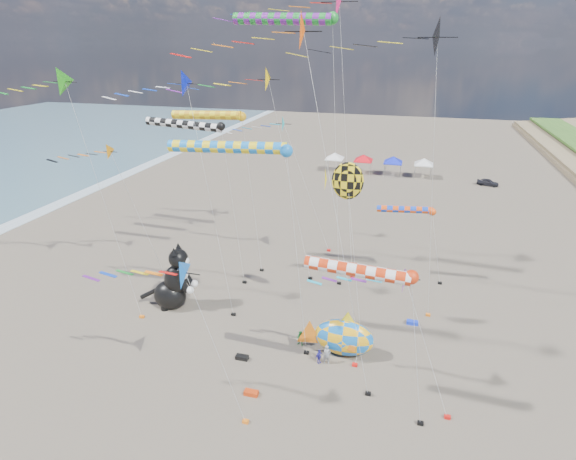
# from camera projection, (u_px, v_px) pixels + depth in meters

# --- Properties ---
(ground) EXTENTS (260.00, 260.00, 0.00)m
(ground) POSITION_uv_depth(u_px,v_px,m) (245.00, 459.00, 24.32)
(ground) COLOR brown
(ground) RESTS_ON ground
(delta_kite_0) EXTENTS (11.14, 2.13, 22.54)m
(delta_kite_0) POSITION_uv_depth(u_px,v_px,m) (295.00, 36.00, 21.89)
(delta_kite_0) COLOR #FF550C
(delta_kite_0) RESTS_ON ground
(delta_kite_1) EXTENTS (8.05, 1.90, 9.34)m
(delta_kite_1) POSITION_uv_depth(u_px,v_px,m) (406.00, 294.00, 24.68)
(delta_kite_1) COLOR #74228D
(delta_kite_1) RESTS_ON ground
(delta_kite_2) EXTENTS (9.52, 2.09, 19.31)m
(delta_kite_2) POSITION_uv_depth(u_px,v_px,m) (172.00, 88.00, 31.22)
(delta_kite_2) COLOR #0817B5
(delta_kite_2) RESTS_ON ground
(delta_kite_3) EXTENTS (11.31, 2.16, 19.55)m
(delta_kite_3) POSITION_uv_depth(u_px,v_px,m) (46.00, 85.00, 31.14)
(delta_kite_3) COLOR #249818
(delta_kite_3) RESTS_ON ground
(delta_kite_4) EXTENTS (12.45, 2.85, 22.73)m
(delta_kite_4) POSITION_uv_depth(u_px,v_px,m) (416.00, 40.00, 29.82)
(delta_kite_4) COLOR black
(delta_kite_4) RESTS_ON ground
(delta_kite_5) EXTENTS (13.73, 2.23, 19.20)m
(delta_kite_5) POSITION_uv_depth(u_px,v_px,m) (247.00, 83.00, 37.55)
(delta_kite_5) COLOR yellow
(delta_kite_5) RESTS_ON ground
(delta_kite_6) EXTENTS (9.66, 1.50, 13.34)m
(delta_kite_6) POSITION_uv_depth(u_px,v_px,m) (103.00, 154.00, 38.36)
(delta_kite_6) COLOR orange
(delta_kite_6) RESTS_ON ground
(delta_kite_7) EXTENTS (9.27, 1.92, 10.59)m
(delta_kite_7) POSITION_uv_depth(u_px,v_px,m) (171.00, 276.00, 24.08)
(delta_kite_7) COLOR blue
(delta_kite_7) RESTS_ON ground
(delta_kite_8) EXTENTS (13.03, 3.28, 25.63)m
(delta_kite_8) POSITION_uv_depth(u_px,v_px,m) (331.00, 2.00, 34.84)
(delta_kite_8) COLOR #F41D6B
(delta_kite_8) RESTS_ON ground
(delta_kite_9) EXTENTS (10.88, 1.84, 14.17)m
(delta_kite_9) POSITION_uv_depth(u_px,v_px,m) (280.00, 129.00, 45.12)
(delta_kite_9) COLOR #1DAFB7
(delta_kite_9) RESTS_ON ground
(windsock_0) EXTENTS (7.34, 0.77, 10.06)m
(windsock_0) POSITION_uv_depth(u_px,v_px,m) (364.00, 272.00, 23.83)
(windsock_0) COLOR red
(windsock_0) RESTS_ON ground
(windsock_1) EXTENTS (6.53, 0.66, 7.39)m
(windsock_1) POSITION_uv_depth(u_px,v_px,m) (408.00, 210.00, 40.26)
(windsock_1) COLOR #EE4B10
(windsock_1) RESTS_ON ground
(windsock_2) EXTENTS (8.41, 0.82, 15.35)m
(windsock_2) POSITION_uv_depth(u_px,v_px,m) (211.00, 116.00, 39.86)
(windsock_2) COLOR orange
(windsock_2) RESTS_ON ground
(windsock_3) EXTENTS (8.47, 0.73, 14.88)m
(windsock_3) POSITION_uv_depth(u_px,v_px,m) (188.00, 126.00, 37.79)
(windsock_3) COLOR black
(windsock_3) RESTS_ON ground
(windsock_4) EXTENTS (9.47, 0.81, 15.21)m
(windsock_4) POSITION_uv_depth(u_px,v_px,m) (233.00, 148.00, 28.17)
(windsock_4) COLOR blue
(windsock_4) RESTS_ON ground
(windsock_5) EXTENTS (9.65, 0.93, 23.06)m
(windsock_5) POSITION_uv_depth(u_px,v_px,m) (288.00, 20.00, 34.62)
(windsock_5) COLOR #198E2C
(windsock_5) RESTS_ON ground
(angelfish_kite) EXTENTS (3.74, 3.02, 13.51)m
(angelfish_kite) POSITION_uv_depth(u_px,v_px,m) (345.00, 182.00, 30.61)
(angelfish_kite) COLOR yellow
(angelfish_kite) RESTS_ON ground
(cat_inflatable) EXTENTS (4.53, 2.69, 5.78)m
(cat_inflatable) POSITION_uv_depth(u_px,v_px,m) (171.00, 277.00, 37.36)
(cat_inflatable) COLOR black
(cat_inflatable) RESTS_ON ground
(fish_inflatable) EXTENTS (5.73, 2.36, 3.68)m
(fish_inflatable) POSITION_uv_depth(u_px,v_px,m) (343.00, 337.00, 31.93)
(fish_inflatable) COLOR blue
(fish_inflatable) RESTS_ON ground
(person_adult) EXTENTS (0.64, 0.53, 1.50)m
(person_adult) POSITION_uv_depth(u_px,v_px,m) (327.00, 355.00, 31.32)
(person_adult) COLOR gray
(person_adult) RESTS_ON ground
(child_green) EXTENTS (0.69, 0.60, 1.22)m
(child_green) POSITION_uv_depth(u_px,v_px,m) (301.00, 339.00, 33.26)
(child_green) COLOR #258C37
(child_green) RESTS_ON ground
(child_blue) EXTENTS (0.60, 0.68, 1.10)m
(child_blue) POSITION_uv_depth(u_px,v_px,m) (319.00, 356.00, 31.46)
(child_blue) COLOR #332DA8
(child_blue) RESTS_ON ground
(kite_bag_1) EXTENTS (0.90, 0.44, 0.30)m
(kite_bag_1) POSITION_uv_depth(u_px,v_px,m) (412.00, 323.00, 35.98)
(kite_bag_1) COLOR #1633E3
(kite_bag_1) RESTS_ON ground
(kite_bag_2) EXTENTS (0.90, 0.44, 0.30)m
(kite_bag_2) POSITION_uv_depth(u_px,v_px,m) (242.00, 357.00, 31.98)
(kite_bag_2) COLOR black
(kite_bag_2) RESTS_ON ground
(kite_bag_3) EXTENTS (0.90, 0.44, 0.30)m
(kite_bag_3) POSITION_uv_depth(u_px,v_px,m) (251.00, 393.00, 28.73)
(kite_bag_3) COLOR red
(kite_bag_3) RESTS_ON ground
(tent_row) EXTENTS (19.20, 4.20, 3.80)m
(tent_row) POSITION_uv_depth(u_px,v_px,m) (378.00, 156.00, 76.06)
(tent_row) COLOR white
(tent_row) RESTS_ON ground
(parked_car) EXTENTS (3.44, 2.06, 1.10)m
(parked_car) POSITION_uv_depth(u_px,v_px,m) (488.00, 182.00, 70.93)
(parked_car) COLOR #26262D
(parked_car) RESTS_ON ground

